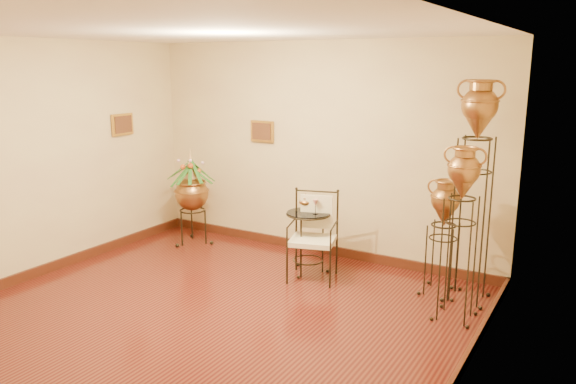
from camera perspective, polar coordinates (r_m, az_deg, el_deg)
The scene contains 8 objects.
ground at distance 5.79m, azimuth -8.93°, elevation -12.90°, with size 5.00×5.00×0.00m, color #552014.
room_shell at distance 5.29m, azimuth -9.59°, elevation 4.31°, with size 5.02×5.02×2.81m.
amphora_tall at distance 6.16m, azimuth 18.31°, elevation 0.16°, with size 0.58×0.58×2.38m.
amphora_mid at distance 5.74m, azimuth 17.03°, elevation -4.03°, with size 0.45×0.45×1.77m.
amphora_short at distance 6.40m, azimuth 15.47°, elevation -4.40°, with size 0.47×0.47×1.31m.
planter_urn at distance 8.00m, azimuth -9.77°, elevation 0.24°, with size 0.98×0.98×1.40m.
armchair at distance 6.61m, azimuth 2.52°, elevation -4.58°, with size 0.71×0.69×1.04m.
side_table at distance 6.86m, azimuth 2.06°, elevation -5.01°, with size 0.67×0.67×0.96m.
Camera 1 is at (3.37, -3.99, 2.51)m, focal length 35.00 mm.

